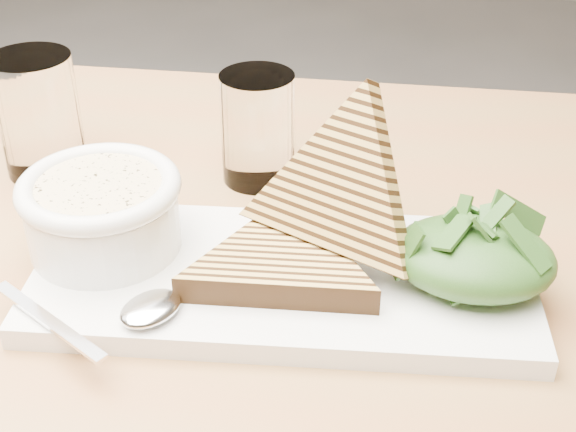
% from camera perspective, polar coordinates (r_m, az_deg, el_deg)
% --- Properties ---
extents(table_top, '(1.34, 0.93, 0.04)m').
position_cam_1_polar(table_top, '(0.59, -16.08, -8.47)').
color(table_top, olive).
rests_on(table_top, ground).
extents(platter, '(0.37, 0.20, 0.02)m').
position_cam_1_polar(platter, '(0.58, -0.37, -4.52)').
color(platter, white).
rests_on(platter, table_top).
extents(soup_bowl, '(0.11, 0.11, 0.04)m').
position_cam_1_polar(soup_bowl, '(0.60, -12.98, -0.33)').
color(soup_bowl, white).
rests_on(soup_bowl, platter).
extents(soup, '(0.09, 0.09, 0.01)m').
position_cam_1_polar(soup, '(0.59, -13.30, 1.87)').
color(soup, beige).
rests_on(soup, soup_bowl).
extents(bowl_rim, '(0.12, 0.12, 0.01)m').
position_cam_1_polar(bowl_rim, '(0.58, -13.33, 2.03)').
color(bowl_rim, white).
rests_on(bowl_rim, soup_bowl).
extents(sandwich_flat, '(0.17, 0.17, 0.02)m').
position_cam_1_polar(sandwich_flat, '(0.56, -0.47, -3.27)').
color(sandwich_flat, tan).
rests_on(sandwich_flat, platter).
extents(sandwich_lean, '(0.21, 0.21, 0.18)m').
position_cam_1_polar(sandwich_lean, '(0.56, 3.68, 1.76)').
color(sandwich_lean, tan).
rests_on(sandwich_lean, sandwich_flat).
extents(salad_base, '(0.11, 0.09, 0.04)m').
position_cam_1_polar(salad_base, '(0.56, 13.03, -2.89)').
color(salad_base, '#103510').
rests_on(salad_base, platter).
extents(arugula_pile, '(0.11, 0.10, 0.05)m').
position_cam_1_polar(arugula_pile, '(0.56, 13.10, -2.44)').
color(arugula_pile, '#395A22').
rests_on(arugula_pile, platter).
extents(spoon_bowl, '(0.05, 0.06, 0.01)m').
position_cam_1_polar(spoon_bowl, '(0.54, -9.76, -6.49)').
color(spoon_bowl, silver).
rests_on(spoon_bowl, platter).
extents(spoon_handle, '(0.10, 0.06, 0.00)m').
position_cam_1_polar(spoon_handle, '(0.55, -16.68, -7.12)').
color(spoon_handle, silver).
rests_on(spoon_handle, platter).
extents(glass_near, '(0.07, 0.07, 0.11)m').
position_cam_1_polar(glass_near, '(0.74, -17.30, 6.86)').
color(glass_near, white).
rests_on(glass_near, table_top).
extents(glass_far, '(0.06, 0.06, 0.10)m').
position_cam_1_polar(glass_far, '(0.69, -2.16, 6.26)').
color(glass_far, white).
rests_on(glass_far, table_top).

